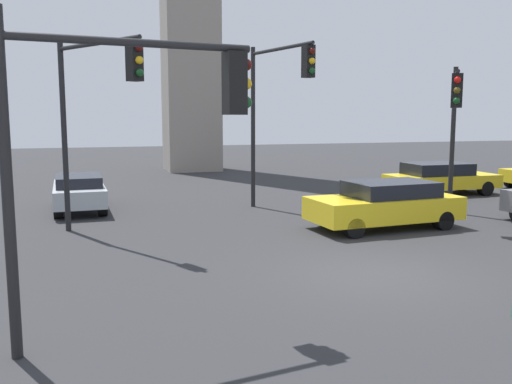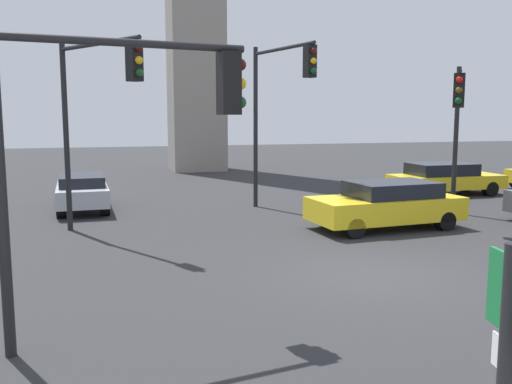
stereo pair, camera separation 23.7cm
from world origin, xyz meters
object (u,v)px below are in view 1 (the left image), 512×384
Objects in this scene: traffic_light_2 at (132,116)px; traffic_light_3 at (277,92)px; traffic_light_0 at (455,112)px; car_2 at (79,191)px; car_6 at (440,178)px; traffic_light_1 at (95,94)px; car_4 at (385,204)px.

traffic_light_3 reaches higher than traffic_light_2.
traffic_light_0 is 1.20× the size of car_2.
car_2 is at bearing 179.40° from car_6.
traffic_light_1 is at bearing 83.69° from traffic_light_2.
traffic_light_3 is (5.66, 9.82, 0.78)m from traffic_light_2.
car_4 is at bearing -125.63° from car_2.
car_4 is at bearing -135.80° from car_6.
car_2 is at bearing 155.81° from traffic_light_1.
car_6 is at bearing 31.72° from traffic_light_2.
traffic_light_2 reaches higher than car_4.
traffic_light_1 is (-11.11, 0.39, 0.45)m from traffic_light_0.
traffic_light_0 is at bearing -173.01° from car_4.
car_2 is 0.88× the size of car_6.
traffic_light_1 is 7.36m from traffic_light_2.
traffic_light_0 reaches higher than car_2.
car_4 is (8.39, -0.93, -3.24)m from traffic_light_1.
traffic_light_2 reaches higher than car_2.
traffic_light_2 is 1.02× the size of car_6.
traffic_light_1 reaches higher than car_6.
traffic_light_3 is 1.40× the size of car_2.
traffic_light_0 is 3.93m from car_4.
car_6 is at bearing -140.35° from car_4.
car_2 is (-6.63, 2.58, -3.49)m from traffic_light_3.
traffic_light_1 is 15.52m from car_6.
traffic_light_1 is 1.19× the size of car_4.
traffic_light_3 reaches higher than traffic_light_0.
traffic_light_1 is at bearing -10.66° from car_4.
car_2 is at bearing -38.08° from car_4.
traffic_light_0 reaches higher than car_4.
traffic_light_3 is at bearing 81.60° from traffic_light_1.
traffic_light_0 is 5.86m from traffic_light_3.
traffic_light_2 is 1.16× the size of car_2.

